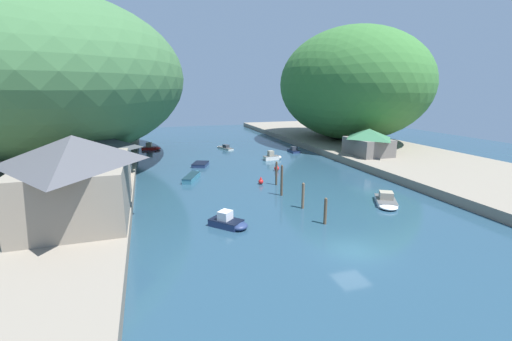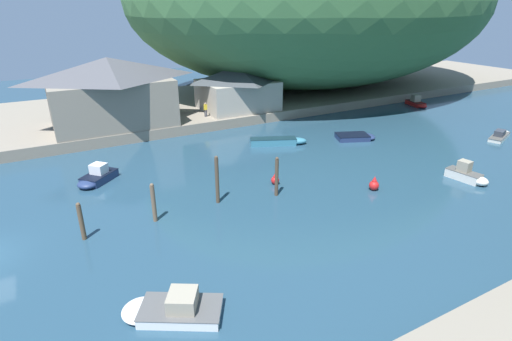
{
  "view_description": "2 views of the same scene",
  "coord_description": "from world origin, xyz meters",
  "px_view_note": "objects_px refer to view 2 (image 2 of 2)",
  "views": [
    {
      "loc": [
        -14.6,
        -20.9,
        12.31
      ],
      "look_at": [
        -2.58,
        16.62,
        2.83
      ],
      "focal_mm": 24.0,
      "sensor_mm": 36.0,
      "label": 1
    },
    {
      "loc": [
        24.56,
        4.81,
        13.72
      ],
      "look_at": [
        0.1,
        18.1,
        1.95
      ],
      "focal_mm": 28.0,
      "sensor_mm": 36.0,
      "label": 2
    }
  ],
  "objects_px": {
    "boat_near_quay": "(96,177)",
    "channel_buoy_near": "(374,185)",
    "boat_red_skiff": "(417,103)",
    "boat_cabin_cruiser": "(172,309)",
    "person_on_quay": "(206,109)",
    "boat_far_upstream": "(500,135)",
    "person_by_boathouse": "(162,114)",
    "channel_buoy_far": "(275,180)",
    "waterfront_building": "(111,91)",
    "boat_mid_channel": "(280,141)",
    "boathouse_shed": "(237,87)",
    "boat_yellow_tender": "(468,175)",
    "boat_far_right_bank": "(357,137)"
  },
  "relations": [
    {
      "from": "channel_buoy_near",
      "to": "boat_red_skiff",
      "type": "bearing_deg",
      "value": 125.19
    },
    {
      "from": "boat_yellow_tender",
      "to": "channel_buoy_near",
      "type": "relative_size",
      "value": 3.02
    },
    {
      "from": "boat_far_right_bank",
      "to": "boat_near_quay",
      "type": "bearing_deg",
      "value": -71.27
    },
    {
      "from": "person_on_quay",
      "to": "channel_buoy_near",
      "type": "bearing_deg",
      "value": -73.95
    },
    {
      "from": "boat_far_upstream",
      "to": "boathouse_shed",
      "type": "bearing_deg",
      "value": -153.99
    },
    {
      "from": "waterfront_building",
      "to": "boat_mid_channel",
      "type": "distance_m",
      "value": 19.11
    },
    {
      "from": "channel_buoy_far",
      "to": "boathouse_shed",
      "type": "bearing_deg",
      "value": 162.21
    },
    {
      "from": "channel_buoy_near",
      "to": "person_on_quay",
      "type": "distance_m",
      "value": 23.49
    },
    {
      "from": "boathouse_shed",
      "to": "boat_red_skiff",
      "type": "distance_m",
      "value": 26.38
    },
    {
      "from": "boat_far_right_bank",
      "to": "person_by_boathouse",
      "type": "height_order",
      "value": "person_by_boathouse"
    },
    {
      "from": "boat_far_right_bank",
      "to": "boat_far_upstream",
      "type": "bearing_deg",
      "value": 85.52
    },
    {
      "from": "boat_near_quay",
      "to": "boat_yellow_tender",
      "type": "distance_m",
      "value": 30.71
    },
    {
      "from": "boathouse_shed",
      "to": "person_by_boathouse",
      "type": "relative_size",
      "value": 5.67
    },
    {
      "from": "boat_far_upstream",
      "to": "person_on_quay",
      "type": "xyz_separation_m",
      "value": [
        -19.61,
        -26.67,
        1.83
      ]
    },
    {
      "from": "boathouse_shed",
      "to": "boat_cabin_cruiser",
      "type": "distance_m",
      "value": 35.65
    },
    {
      "from": "boat_red_skiff",
      "to": "boat_cabin_cruiser",
      "type": "relative_size",
      "value": 0.79
    },
    {
      "from": "boat_mid_channel",
      "to": "boat_yellow_tender",
      "type": "relative_size",
      "value": 1.68
    },
    {
      "from": "boathouse_shed",
      "to": "boat_yellow_tender",
      "type": "height_order",
      "value": "boathouse_shed"
    },
    {
      "from": "waterfront_building",
      "to": "boat_near_quay",
      "type": "bearing_deg",
      "value": -17.41
    },
    {
      "from": "boat_far_right_bank",
      "to": "person_by_boathouse",
      "type": "bearing_deg",
      "value": -103.25
    },
    {
      "from": "person_by_boathouse",
      "to": "person_on_quay",
      "type": "bearing_deg",
      "value": 13.72
    },
    {
      "from": "boathouse_shed",
      "to": "channel_buoy_near",
      "type": "bearing_deg",
      "value": -0.27
    },
    {
      "from": "boat_cabin_cruiser",
      "to": "person_on_quay",
      "type": "xyz_separation_m",
      "value": [
        -28.62,
        13.28,
        1.73
      ]
    },
    {
      "from": "boathouse_shed",
      "to": "boat_cabin_cruiser",
      "type": "height_order",
      "value": "boathouse_shed"
    },
    {
      "from": "boat_far_upstream",
      "to": "person_by_boathouse",
      "type": "height_order",
      "value": "person_by_boathouse"
    },
    {
      "from": "channel_buoy_far",
      "to": "waterfront_building",
      "type": "bearing_deg",
      "value": -156.34
    },
    {
      "from": "boat_far_right_bank",
      "to": "person_on_quay",
      "type": "height_order",
      "value": "person_on_quay"
    },
    {
      "from": "waterfront_building",
      "to": "boat_mid_channel",
      "type": "relative_size",
      "value": 2.27
    },
    {
      "from": "waterfront_building",
      "to": "boathouse_shed",
      "type": "xyz_separation_m",
      "value": [
        0.06,
        15.18,
        -0.95
      ]
    },
    {
      "from": "waterfront_building",
      "to": "boat_red_skiff",
      "type": "xyz_separation_m",
      "value": [
        6.8,
        40.44,
        -4.46
      ]
    },
    {
      "from": "boat_red_skiff",
      "to": "boat_yellow_tender",
      "type": "relative_size",
      "value": 1.13
    },
    {
      "from": "boat_near_quay",
      "to": "boat_cabin_cruiser",
      "type": "xyz_separation_m",
      "value": [
        17.69,
        0.81,
        -0.06
      ]
    },
    {
      "from": "boat_far_upstream",
      "to": "person_on_quay",
      "type": "height_order",
      "value": "person_on_quay"
    },
    {
      "from": "boat_red_skiff",
      "to": "boat_near_quay",
      "type": "bearing_deg",
      "value": 21.99
    },
    {
      "from": "waterfront_building",
      "to": "person_on_quay",
      "type": "height_order",
      "value": "waterfront_building"
    },
    {
      "from": "boat_mid_channel",
      "to": "boathouse_shed",
      "type": "bearing_deg",
      "value": -161.01
    },
    {
      "from": "boat_far_upstream",
      "to": "channel_buoy_near",
      "type": "xyz_separation_m",
      "value": [
        3.29,
        -21.7,
        0.17
      ]
    },
    {
      "from": "boat_mid_channel",
      "to": "boat_yellow_tender",
      "type": "distance_m",
      "value": 17.63
    },
    {
      "from": "boat_red_skiff",
      "to": "boat_cabin_cruiser",
      "type": "bearing_deg",
      "value": 42.82
    },
    {
      "from": "waterfront_building",
      "to": "boat_red_skiff",
      "type": "bearing_deg",
      "value": 80.46
    },
    {
      "from": "boat_cabin_cruiser",
      "to": "channel_buoy_near",
      "type": "relative_size",
      "value": 4.34
    },
    {
      "from": "boat_far_upstream",
      "to": "channel_buoy_near",
      "type": "height_order",
      "value": "channel_buoy_near"
    },
    {
      "from": "boat_near_quay",
      "to": "channel_buoy_near",
      "type": "xyz_separation_m",
      "value": [
        11.97,
        19.05,
        0.0
      ]
    },
    {
      "from": "boat_far_right_bank",
      "to": "person_by_boathouse",
      "type": "distance_m",
      "value": 21.82
    },
    {
      "from": "channel_buoy_near",
      "to": "channel_buoy_far",
      "type": "xyz_separation_m",
      "value": [
        -4.67,
        -6.29,
        -0.06
      ]
    },
    {
      "from": "boathouse_shed",
      "to": "boat_far_upstream",
      "type": "distance_m",
      "value": 30.58
    },
    {
      "from": "boat_red_skiff",
      "to": "person_by_boathouse",
      "type": "bearing_deg",
      "value": 6.25
    },
    {
      "from": "person_on_quay",
      "to": "person_by_boathouse",
      "type": "height_order",
      "value": "same"
    },
    {
      "from": "boat_near_quay",
      "to": "boat_red_skiff",
      "type": "height_order",
      "value": "boat_red_skiff"
    },
    {
      "from": "boathouse_shed",
      "to": "boat_red_skiff",
      "type": "height_order",
      "value": "boathouse_shed"
    }
  ]
}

